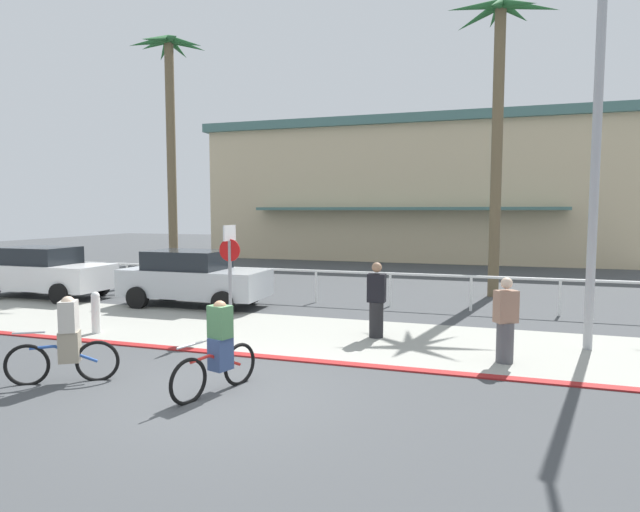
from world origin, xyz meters
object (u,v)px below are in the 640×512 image
at_px(car_white_0, 44,272).
at_px(pedestrian_0, 505,324).
at_px(bollard_1, 96,312).
at_px(cyclist_red_1, 218,349).
at_px(pedestrian_1, 376,303).
at_px(streetlight_curb, 599,140).
at_px(cyclist_blue_0, 66,342).
at_px(car_silver_1, 193,278).
at_px(palm_tree_0, 170,104).
at_px(stop_sign_bike_lane, 230,263).
at_px(palm_tree_1, 499,85).

bearing_deg(car_white_0, pedestrian_0, -13.49).
height_order(bollard_1, cyclist_red_1, cyclist_red_1).
xyz_separation_m(car_white_0, pedestrian_1, (11.67, -2.21, -0.07)).
height_order(streetlight_curb, cyclist_blue_0, streetlight_curb).
height_order(car_white_0, cyclist_red_1, car_white_0).
xyz_separation_m(streetlight_curb, car_silver_1, (-10.51, 2.25, -3.41)).
bearing_deg(pedestrian_1, cyclist_red_1, -111.45).
xyz_separation_m(palm_tree_0, car_silver_1, (3.78, -4.75, -6.28)).
bearing_deg(stop_sign_bike_lane, car_silver_1, 132.91).
bearing_deg(pedestrian_1, cyclist_blue_0, -133.12).
bearing_deg(palm_tree_1, pedestrian_1, -110.18).
height_order(car_white_0, car_silver_1, same).
bearing_deg(pedestrian_1, stop_sign_bike_lane, -168.87).
height_order(streetlight_curb, palm_tree_0, palm_tree_0).
xyz_separation_m(car_white_0, car_silver_1, (5.56, 0.12, 0.00)).
distance_m(streetlight_curb, cyclist_blue_0, 10.57).
bearing_deg(car_white_0, bollard_1, -35.56).
distance_m(palm_tree_1, car_white_0, 16.23).
bearing_deg(stop_sign_bike_lane, pedestrian_1, 11.13).
distance_m(streetlight_curb, palm_tree_0, 16.17).
bearing_deg(cyclist_red_1, stop_sign_bike_lane, 114.39).
height_order(car_silver_1, pedestrian_1, pedestrian_1).
height_order(bollard_1, car_white_0, car_white_0).
height_order(streetlight_curb, car_silver_1, streetlight_curb).
xyz_separation_m(bollard_1, car_white_0, (-5.28, 3.78, 0.35)).
xyz_separation_m(streetlight_curb, car_white_0, (-16.07, 2.13, -3.41)).
bearing_deg(car_white_0, cyclist_blue_0, -43.14).
height_order(palm_tree_1, cyclist_red_1, palm_tree_1).
bearing_deg(streetlight_curb, pedestrian_0, -141.70).
xyz_separation_m(stop_sign_bike_lane, palm_tree_0, (-6.55, 7.74, 5.47)).
relative_size(cyclist_blue_0, cyclist_red_1, 0.92).
distance_m(palm_tree_0, car_silver_1, 8.73).
bearing_deg(cyclist_blue_0, car_silver_1, 104.16).
xyz_separation_m(streetlight_curb, cyclist_blue_0, (-8.75, -4.73, -3.58)).
relative_size(streetlight_curb, pedestrian_1, 4.32).
bearing_deg(streetlight_curb, palm_tree_1, 104.77).
distance_m(car_white_0, pedestrian_1, 11.87).
bearing_deg(palm_tree_0, palm_tree_1, -0.31).
bearing_deg(cyclist_red_1, pedestrian_0, 34.62).
bearing_deg(cyclist_red_1, car_white_0, 146.93).
height_order(car_silver_1, cyclist_blue_0, car_silver_1).
relative_size(bollard_1, palm_tree_0, 0.10).
distance_m(bollard_1, pedestrian_1, 6.58).
xyz_separation_m(cyclist_blue_0, pedestrian_1, (4.35, 4.64, 0.11)).
bearing_deg(cyclist_blue_0, palm_tree_0, 115.27).
bearing_deg(pedestrian_1, pedestrian_0, -24.45).
relative_size(car_white_0, pedestrian_0, 2.67).
relative_size(palm_tree_0, car_silver_1, 2.23).
bearing_deg(cyclist_red_1, pedestrian_1, 68.55).
bearing_deg(cyclist_red_1, bollard_1, 149.91).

